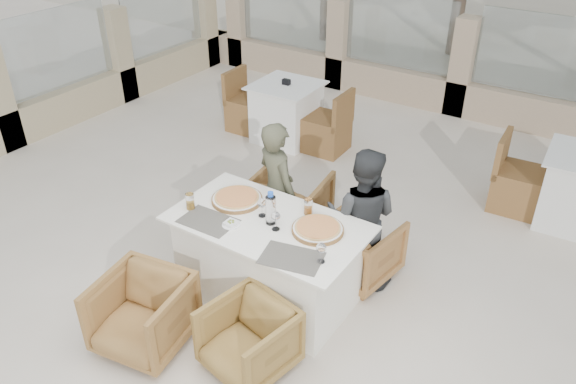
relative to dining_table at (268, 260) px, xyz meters
The scene contains 22 objects.
ground 0.39m from the dining_table, 61.96° to the right, with size 80.00×80.00×0.00m, color beige.
perimeter_wall_far 4.80m from the dining_table, 89.86° to the left, with size 10.00×0.34×1.60m, color tan, non-canonical shape.
perimeter_wall_left 4.74m from the dining_table, 161.77° to the left, with size 0.34×7.00×1.60m, color tan, non-canonical shape.
dining_table is the anchor object (origin of this frame).
placemat_near_left 0.62m from the dining_table, 147.86° to the right, with size 0.45×0.30×0.00m, color #5D5950.
placemat_near_right 0.64m from the dining_table, 34.45° to the right, with size 0.45×0.30×0.00m, color #5B564E.
pizza_left 0.59m from the dining_table, 163.94° to the left, with size 0.43×0.43×0.06m, color #CA461B.
pizza_right 0.59m from the dining_table, 15.20° to the left, with size 0.41×0.41×0.05m, color #C5471A.
water_bottle 0.53m from the dining_table, ahead, with size 0.08×0.08×0.29m, color silver.
wine_glass_centre 0.49m from the dining_table, 150.96° to the left, with size 0.08×0.08×0.18m, color white, non-canonical shape.
wine_glass_near 0.49m from the dining_table, 22.65° to the right, with size 0.08×0.08×0.18m, color white, non-canonical shape.
wine_glass_corner 0.81m from the dining_table, 18.37° to the right, with size 0.08×0.08×0.18m, color white, non-canonical shape.
beer_glass_left 0.82m from the dining_table, 163.64° to the right, with size 0.07×0.07×0.14m, color orange.
beer_glass_right 0.58m from the dining_table, 53.71° to the left, with size 0.07×0.07×0.14m, color orange.
olive_dish 0.50m from the dining_table, 137.41° to the right, with size 0.11×0.11×0.04m, color white, non-canonical shape.
armchair_far_left 0.97m from the dining_table, 112.70° to the left, with size 0.69×0.71×0.65m, color olive.
armchair_far_right 0.86m from the dining_table, 53.17° to the left, with size 0.62×0.64×0.58m, color olive.
armchair_near_left 1.10m from the dining_table, 115.97° to the right, with size 0.65×0.67×0.61m, color olive.
armchair_near_right 0.81m from the dining_table, 65.46° to the right, with size 0.59×0.60×0.55m, color olive.
diner_left 0.72m from the dining_table, 117.70° to the left, with size 0.49×0.32×1.34m, color #4B4B37.
diner_right 0.87m from the dining_table, 50.42° to the left, with size 0.63×0.49×1.30m, color #323537.
bg_table_a 3.10m from the dining_table, 120.74° to the left, with size 1.64×0.82×0.77m, color white, non-canonical shape.
Camera 1 is at (2.18, -3.00, 3.33)m, focal length 35.00 mm.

